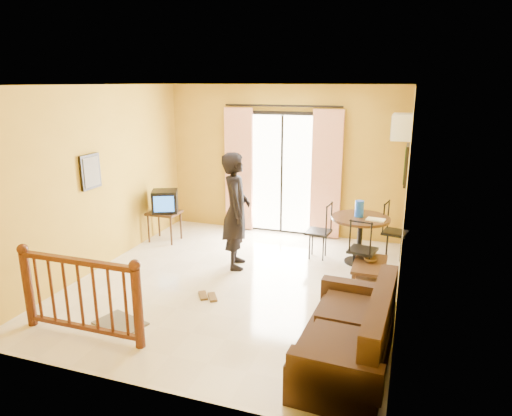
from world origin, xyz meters
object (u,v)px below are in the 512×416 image
(television, at_px, (165,201))
(dining_table, at_px, (360,227))
(coffee_table, at_px, (369,271))
(standing_person, at_px, (236,211))
(sofa, at_px, (352,339))

(television, distance_m, dining_table, 3.48)
(dining_table, xyz_separation_m, coffee_table, (0.24, -0.87, -0.37))
(television, height_order, dining_table, television)
(dining_table, xyz_separation_m, standing_person, (-1.82, -0.76, 0.30))
(television, relative_size, standing_person, 0.31)
(television, bearing_deg, dining_table, -22.99)
(sofa, bearing_deg, television, 145.83)
(sofa, bearing_deg, standing_person, 137.31)
(television, relative_size, sofa, 0.31)
(television, distance_m, coffee_table, 3.84)
(dining_table, distance_m, sofa, 2.91)
(dining_table, bearing_deg, sofa, -85.05)
(television, bearing_deg, coffee_table, -36.29)
(television, height_order, sofa, television)
(television, xyz_separation_m, sofa, (3.72, -2.82, -0.44))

